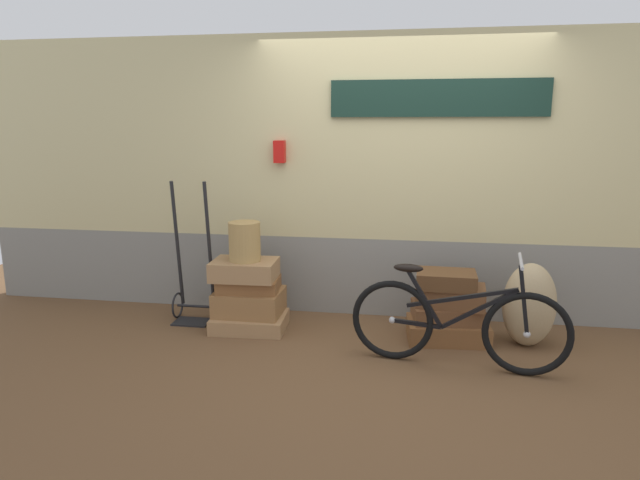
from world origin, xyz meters
The scene contains 14 objects.
ground centered at (0.00, 0.00, -0.03)m, with size 10.12×5.20×0.06m, color brown.
station_building centered at (0.01, 0.85, 1.28)m, with size 8.12×0.74×2.55m.
suitcase_0 centered at (-1.24, 0.22, 0.06)m, with size 0.63×0.46×0.13m, color #9E754C.
suitcase_1 centered at (-1.26, 0.27, 0.23)m, with size 0.58×0.44×0.21m, color olive.
suitcase_2 centered at (-1.26, 0.26, 0.39)m, with size 0.52×0.37×0.11m, color brown.
suitcase_3 centered at (-1.29, 0.25, 0.53)m, with size 0.55×0.40×0.16m, color #9E754C.
suitcase_4 centered at (0.46, 0.23, 0.08)m, with size 0.66×0.41×0.16m, color brown.
suitcase_5 centered at (0.45, 0.26, 0.23)m, with size 0.55×0.39×0.14m, color brown.
suitcase_6 centered at (0.47, 0.26, 0.38)m, with size 0.55×0.37×0.16m, color brown.
suitcase_7 centered at (0.43, 0.23, 0.52)m, with size 0.48×0.34×0.13m, color brown.
wicker_basket centered at (-1.28, 0.24, 0.78)m, with size 0.27×0.27×0.34m, color #A8844C.
luggage_trolley centered at (-1.80, 0.37, 0.33)m, with size 0.38×0.34×1.28m.
burlap_sack centered at (1.09, 0.22, 0.34)m, with size 0.42×0.35×0.69m, color tan.
bicycle centered at (0.48, -0.29, 0.33)m, with size 1.57×0.46×0.85m.
Camera 1 is at (0.09, -4.19, 1.76)m, focal length 30.77 mm.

